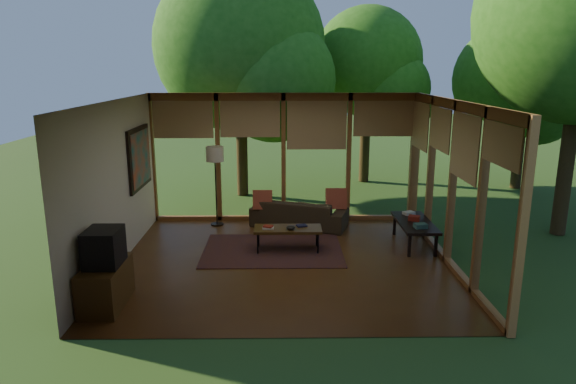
{
  "coord_description": "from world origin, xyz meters",
  "views": [
    {
      "loc": [
        -0.05,
        -8.15,
        3.22
      ],
      "look_at": [
        0.07,
        0.7,
        1.05
      ],
      "focal_mm": 32.0,
      "sensor_mm": 36.0,
      "label": 1
    }
  ],
  "objects_px": {
    "television": "(104,247)",
    "floor_lamp": "(215,159)",
    "media_cabinet": "(106,285)",
    "side_console": "(415,224)",
    "sofa": "(299,213)",
    "coffee_table": "(288,230)"
  },
  "relations": [
    {
      "from": "television",
      "to": "floor_lamp",
      "type": "bearing_deg",
      "value": 74.1
    },
    {
      "from": "media_cabinet",
      "to": "coffee_table",
      "type": "bearing_deg",
      "value": 40.31
    },
    {
      "from": "sofa",
      "to": "coffee_table",
      "type": "relative_size",
      "value": 1.61
    },
    {
      "from": "floor_lamp",
      "to": "side_console",
      "type": "height_order",
      "value": "floor_lamp"
    },
    {
      "from": "side_console",
      "to": "floor_lamp",
      "type": "bearing_deg",
      "value": 161.17
    },
    {
      "from": "television",
      "to": "floor_lamp",
      "type": "height_order",
      "value": "floor_lamp"
    },
    {
      "from": "media_cabinet",
      "to": "floor_lamp",
      "type": "relative_size",
      "value": 0.61
    },
    {
      "from": "media_cabinet",
      "to": "coffee_table",
      "type": "height_order",
      "value": "media_cabinet"
    },
    {
      "from": "sofa",
      "to": "television",
      "type": "relative_size",
      "value": 3.52
    },
    {
      "from": "media_cabinet",
      "to": "side_console",
      "type": "relative_size",
      "value": 0.71
    },
    {
      "from": "floor_lamp",
      "to": "coffee_table",
      "type": "height_order",
      "value": "floor_lamp"
    },
    {
      "from": "floor_lamp",
      "to": "side_console",
      "type": "bearing_deg",
      "value": -18.83
    },
    {
      "from": "media_cabinet",
      "to": "floor_lamp",
      "type": "xyz_separation_m",
      "value": [
        1.08,
        3.71,
        1.11
      ]
    },
    {
      "from": "floor_lamp",
      "to": "side_console",
      "type": "distance_m",
      "value": 4.13
    },
    {
      "from": "media_cabinet",
      "to": "television",
      "type": "relative_size",
      "value": 1.82
    },
    {
      "from": "media_cabinet",
      "to": "side_console",
      "type": "bearing_deg",
      "value": 26.34
    },
    {
      "from": "sofa",
      "to": "television",
      "type": "bearing_deg",
      "value": 70.41
    },
    {
      "from": "floor_lamp",
      "to": "sofa",
      "type": "bearing_deg",
      "value": -4.24
    },
    {
      "from": "floor_lamp",
      "to": "coffee_table",
      "type": "xyz_separation_m",
      "value": [
        1.46,
        -1.56,
        -1.01
      ]
    },
    {
      "from": "television",
      "to": "side_console",
      "type": "distance_m",
      "value": 5.43
    },
    {
      "from": "coffee_table",
      "to": "side_console",
      "type": "relative_size",
      "value": 0.86
    },
    {
      "from": "floor_lamp",
      "to": "media_cabinet",
      "type": "bearing_deg",
      "value": -106.18
    }
  ]
}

